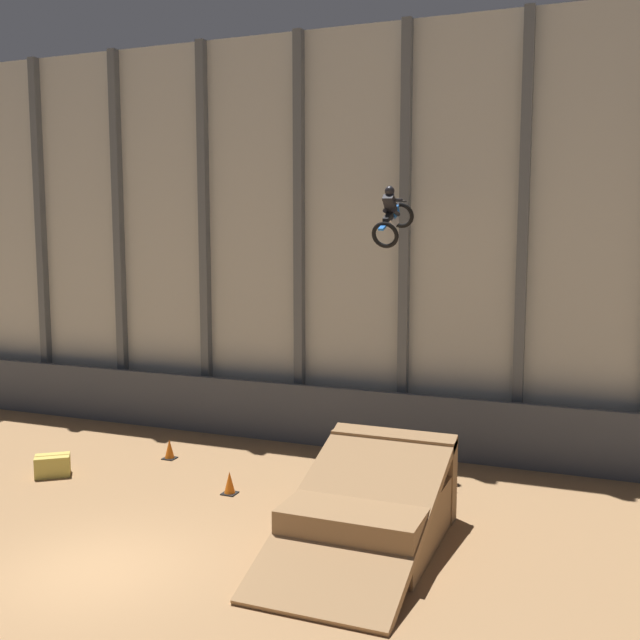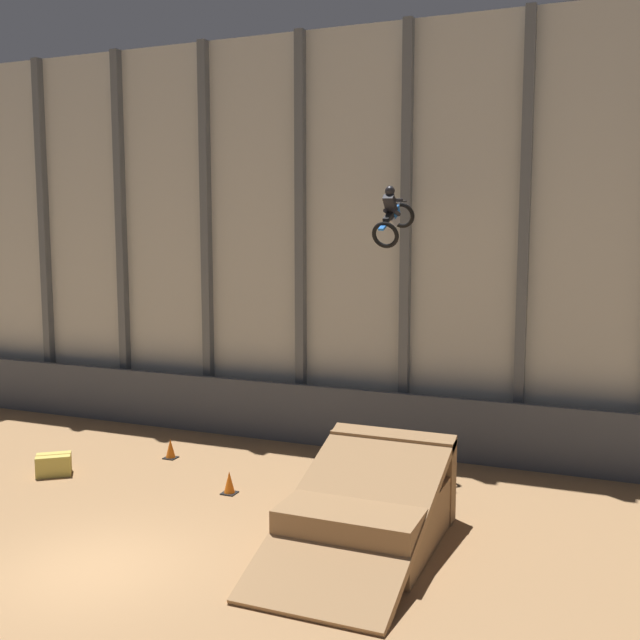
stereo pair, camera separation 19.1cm
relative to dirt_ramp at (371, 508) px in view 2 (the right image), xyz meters
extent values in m
plane|color=#9E754C|center=(-4.58, -3.41, -0.69)|extent=(60.00, 60.00, 0.00)
cube|color=beige|center=(-4.58, 6.90, 5.60)|extent=(32.00, 0.12, 12.58)
cube|color=slate|center=(-14.71, 6.70, 5.60)|extent=(0.28, 0.28, 12.58)
cube|color=slate|center=(-11.34, 6.70, 5.60)|extent=(0.28, 0.28, 12.58)
cube|color=slate|center=(-7.96, 6.70, 5.60)|extent=(0.28, 0.28, 12.58)
cube|color=slate|center=(-4.58, 6.70, 5.60)|extent=(0.28, 0.28, 12.58)
cube|color=slate|center=(-1.20, 6.70, 5.60)|extent=(0.28, 0.28, 12.58)
cube|color=slate|center=(2.18, 6.70, 5.60)|extent=(0.28, 0.28, 12.58)
cube|color=#474C56|center=(-4.58, 6.07, 0.23)|extent=(31.36, 0.20, 1.85)
cube|color=#966F48|center=(0.00, -0.10, -0.13)|extent=(2.86, 3.82, 1.14)
cube|color=olive|center=(0.00, 1.56, 0.25)|extent=(2.92, 0.50, 1.90)
cube|color=#9E754C|center=(0.00, -0.92, 0.25)|extent=(2.92, 5.53, 2.08)
torus|color=black|center=(-0.91, 5.23, 6.30)|extent=(0.74, 0.40, 0.72)
torus|color=black|center=(-0.96, 3.94, 5.78)|extent=(0.74, 0.40, 0.72)
cube|color=#B7B7BC|center=(-0.94, 4.49, 6.14)|extent=(0.20, 0.59, 0.45)
cube|color=blue|center=(-0.94, 4.58, 6.38)|extent=(0.22, 0.51, 0.39)
cube|color=black|center=(-0.95, 4.20, 6.25)|extent=(0.18, 0.57, 0.32)
cube|color=blue|center=(-0.97, 3.75, 5.99)|extent=(0.15, 0.36, 0.19)
cylinder|color=#B7B7BC|center=(-0.92, 4.98, 6.46)|extent=(0.06, 0.06, 0.55)
cylinder|color=black|center=(-0.93, 4.85, 6.67)|extent=(0.62, 0.30, 0.04)
cube|color=black|center=(-0.95, 4.28, 6.59)|extent=(0.30, 0.47, 0.50)
sphere|color=black|center=(-0.95, 4.25, 6.92)|extent=(0.27, 0.35, 0.34)
cylinder|color=black|center=(-1.07, 4.44, 6.37)|extent=(0.13, 0.44, 0.20)
cylinder|color=black|center=(-0.83, 4.43, 6.37)|extent=(0.13, 0.44, 0.20)
cylinder|color=black|center=(-1.10, 4.50, 6.70)|extent=(0.10, 0.53, 0.10)
cylinder|color=black|center=(-0.78, 4.49, 6.70)|extent=(0.10, 0.53, 0.10)
cube|color=black|center=(-7.18, 3.18, -0.68)|extent=(0.36, 0.36, 0.03)
cone|color=orange|center=(-7.18, 3.18, -0.39)|extent=(0.28, 0.28, 0.55)
cube|color=black|center=(-4.17, 1.27, -0.68)|extent=(0.36, 0.36, 0.03)
cone|color=orange|center=(-4.17, 1.27, -0.39)|extent=(0.28, 0.28, 0.55)
cube|color=#CCB751|center=(-9.29, 0.74, -0.41)|extent=(1.08, 1.02, 0.56)
cube|color=#996623|center=(-9.29, 0.74, -0.41)|extent=(0.75, 0.59, 0.57)
camera|label=1|loc=(4.67, -14.74, 5.97)|focal=42.00mm
camera|label=2|loc=(4.85, -14.67, 5.97)|focal=42.00mm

